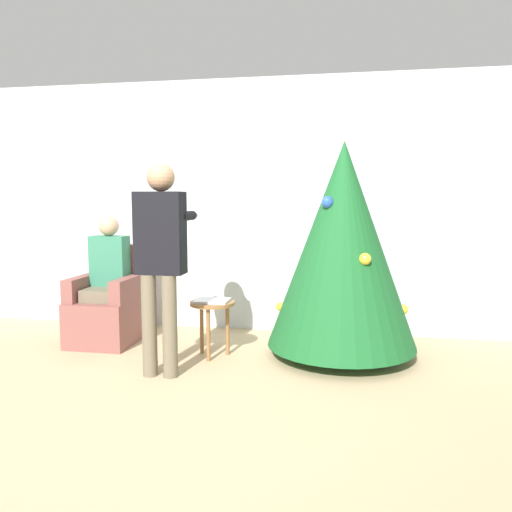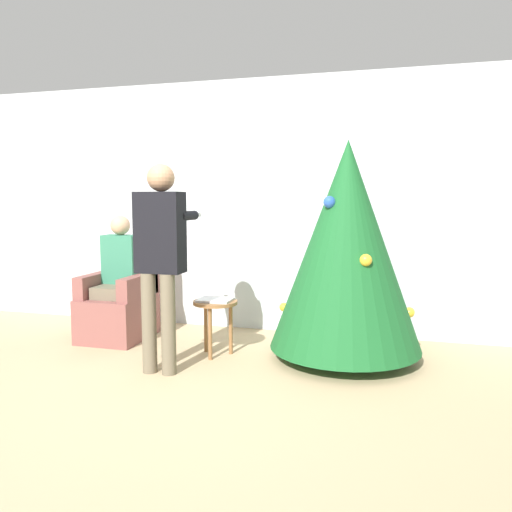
# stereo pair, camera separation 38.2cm
# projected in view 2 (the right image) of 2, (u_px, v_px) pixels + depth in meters

# --- Properties ---
(ground_plane) EXTENTS (14.00, 14.00, 0.00)m
(ground_plane) POSITION_uv_depth(u_px,v_px,m) (148.00, 405.00, 3.47)
(ground_plane) COLOR tan
(wall_back) EXTENTS (8.00, 0.06, 2.70)m
(wall_back) POSITION_uv_depth(u_px,v_px,m) (242.00, 206.00, 5.45)
(wall_back) COLOR silver
(wall_back) RESTS_ON ground_plane
(christmas_tree) EXTENTS (1.34, 1.34, 1.94)m
(christmas_tree) POSITION_uv_depth(u_px,v_px,m) (346.00, 246.00, 4.38)
(christmas_tree) COLOR brown
(christmas_tree) RESTS_ON ground_plane
(armchair) EXTENTS (0.60, 0.71, 0.96)m
(armchair) POSITION_uv_depth(u_px,v_px,m) (120.00, 305.00, 5.15)
(armchair) COLOR brown
(armchair) RESTS_ON ground_plane
(person_seated) EXTENTS (0.36, 0.46, 1.26)m
(person_seated) POSITION_uv_depth(u_px,v_px,m) (118.00, 272.00, 5.09)
(person_seated) COLOR #6B604C
(person_seated) RESTS_ON ground_plane
(person_standing) EXTENTS (0.41, 0.57, 1.71)m
(person_standing) POSITION_uv_depth(u_px,v_px,m) (160.00, 249.00, 4.06)
(person_standing) COLOR #6B604C
(person_standing) RESTS_ON ground_plane
(side_stool) EXTENTS (0.40, 0.40, 0.51)m
(side_stool) POSITION_uv_depth(u_px,v_px,m) (215.00, 310.00, 4.55)
(side_stool) COLOR olive
(side_stool) RESTS_ON ground_plane
(laptop) EXTENTS (0.30, 0.25, 0.02)m
(laptop) POSITION_uv_depth(u_px,v_px,m) (215.00, 300.00, 4.54)
(laptop) COLOR silver
(laptop) RESTS_ON side_stool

